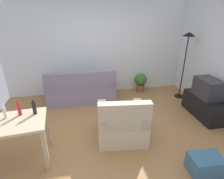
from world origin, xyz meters
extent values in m
cube|color=#9E7042|center=(0.00, 0.00, -0.01)|extent=(5.20, 4.40, 0.02)
cube|color=silver|center=(0.00, 2.20, 1.35)|extent=(5.20, 0.10, 2.70)
cube|color=gray|center=(-0.54, 1.65, 0.20)|extent=(1.79, 0.84, 0.40)
cube|color=slate|center=(-0.54, 1.31, 0.66)|extent=(1.79, 0.16, 0.52)
cube|color=gray|center=(0.27, 1.65, 0.51)|extent=(0.16, 0.84, 0.22)
cube|color=gray|center=(-1.36, 1.65, 0.51)|extent=(0.16, 0.84, 0.22)
cube|color=black|center=(2.25, 0.28, 0.24)|extent=(0.44, 1.10, 0.48)
cube|color=#2D2D33|center=(2.25, 0.28, 0.70)|extent=(0.40, 0.60, 0.44)
cube|color=black|center=(2.46, 0.28, 0.70)|extent=(0.01, 0.52, 0.36)
cylinder|color=black|center=(2.25, 1.34, 0.01)|extent=(0.26, 0.26, 0.03)
cylinder|color=black|center=(2.25, 1.34, 0.87)|extent=(0.03, 0.03, 1.68)
cone|color=black|center=(2.25, 1.34, 1.76)|extent=(0.32, 0.32, 0.10)
cube|color=#C6B28E|center=(-1.74, -0.46, 0.74)|extent=(1.27, 0.82, 0.04)
cube|color=tan|center=(-1.15, -0.71, 0.36)|extent=(0.07, 0.07, 0.72)
cube|color=tan|center=(-1.21, -0.09, 0.36)|extent=(0.07, 0.07, 0.72)
cylinder|color=brown|center=(1.25, 1.90, 0.11)|extent=(0.24, 0.24, 0.22)
sphere|color=#2D6B28|center=(1.25, 1.90, 0.39)|extent=(0.36, 0.36, 0.36)
cube|color=beige|center=(0.18, -0.13, 0.20)|extent=(0.98, 0.93, 0.40)
cube|color=#C0AD91|center=(0.14, -0.46, 0.66)|extent=(0.91, 0.25, 0.52)
cube|color=#C8B597|center=(0.54, -0.16, 0.51)|extent=(0.25, 0.85, 0.22)
cube|color=#C8B597|center=(-0.19, -0.09, 0.51)|extent=(0.25, 0.85, 0.22)
cube|color=#386084|center=(1.23, -1.22, 0.15)|extent=(0.50, 0.37, 0.30)
cylinder|color=silver|center=(-1.74, -0.31, 0.86)|extent=(0.05, 0.05, 0.21)
cylinder|color=silver|center=(-1.74, -0.31, 0.99)|extent=(0.02, 0.02, 0.04)
cylinder|color=#AD2323|center=(-1.54, -0.26, 0.87)|extent=(0.06, 0.06, 0.21)
cylinder|color=#AD2323|center=(-1.54, -0.26, 0.99)|extent=(0.03, 0.03, 0.04)
cylinder|color=black|center=(-1.31, -0.27, 0.86)|extent=(0.06, 0.06, 0.21)
cylinder|color=black|center=(-1.31, -0.27, 0.99)|extent=(0.03, 0.03, 0.04)
camera|label=1|loc=(-0.55, -2.98, 2.30)|focal=28.90mm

